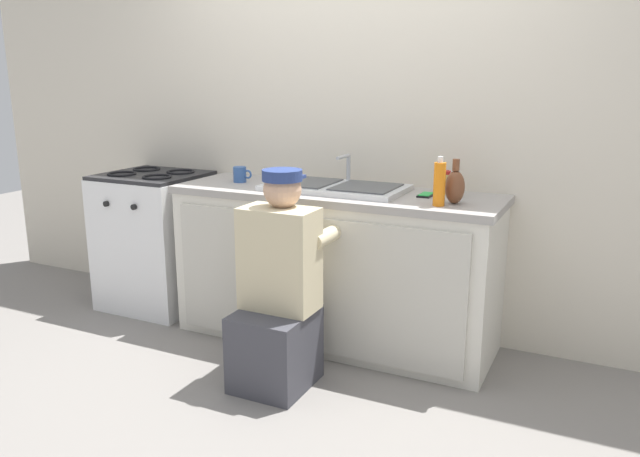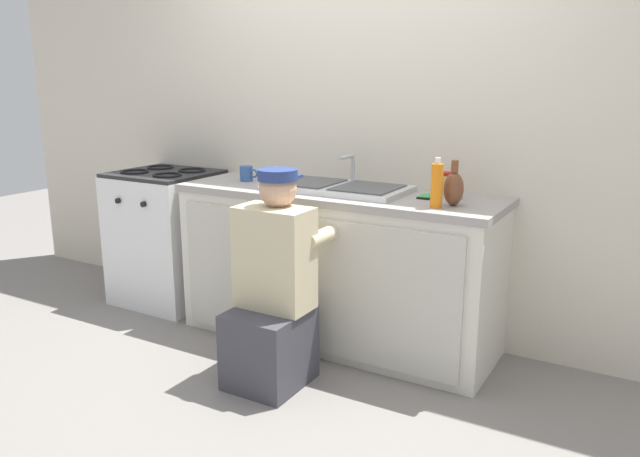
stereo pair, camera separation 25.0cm
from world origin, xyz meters
TOP-DOWN VIEW (x-y plane):
  - ground_plane at (0.00, 0.00)m, footprint 12.00×12.00m
  - back_wall at (0.00, 0.65)m, footprint 6.00×0.10m
  - counter_cabinet at (0.00, 0.29)m, footprint 1.87×0.62m
  - countertop at (0.00, 0.30)m, footprint 1.91×0.62m
  - sink_double_basin at (0.00, 0.30)m, footprint 0.80×0.44m
  - stove_range at (-1.34, 0.30)m, footprint 0.65×0.62m
  - plumber_person at (-0.03, -0.33)m, footprint 0.42×0.61m
  - condiment_jar at (0.59, 0.47)m, footprint 0.07×0.07m
  - soap_bottle_orange at (0.65, 0.13)m, footprint 0.06×0.06m
  - vase_decorative at (0.71, 0.22)m, footprint 0.10×0.10m
  - water_glass at (0.67, 0.39)m, footprint 0.06×0.06m
  - cell_phone at (0.52, 0.36)m, footprint 0.07×0.14m
  - coffee_mug at (-0.64, 0.30)m, footprint 0.13×0.08m

SIDE VIEW (x-z plane):
  - ground_plane at x=0.00m, z-range 0.00..0.00m
  - counter_cabinet at x=0.00m, z-range 0.00..0.87m
  - plumber_person at x=-0.03m, z-range -0.09..1.01m
  - stove_range at x=-1.34m, z-range 0.00..0.93m
  - countertop at x=0.00m, z-range 0.87..0.91m
  - cell_phone at x=0.52m, z-range 0.91..0.92m
  - sink_double_basin at x=0.00m, z-range 0.84..1.03m
  - coffee_mug at x=-0.64m, z-range 0.91..1.01m
  - water_glass at x=0.67m, z-range 0.91..1.01m
  - condiment_jar at x=0.59m, z-range 0.91..1.04m
  - vase_decorative at x=0.71m, z-range 0.89..1.12m
  - soap_bottle_orange at x=0.65m, z-range 0.90..1.15m
  - back_wall at x=0.00m, z-range 0.00..2.50m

